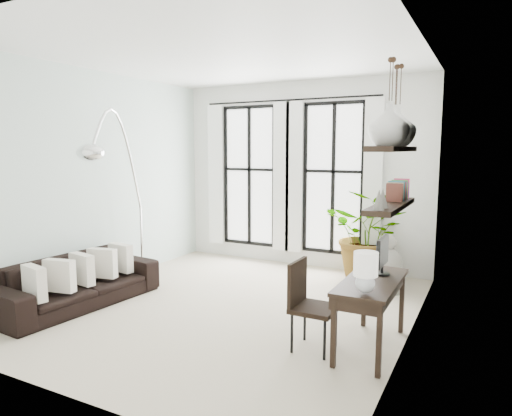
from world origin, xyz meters
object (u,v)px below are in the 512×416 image
Objects in this scene: buddha at (387,267)px; desk_chair at (307,299)px; arc_lamp at (117,152)px; plant at (370,234)px; desk at (370,285)px; sofa at (77,282)px.

desk_chair is at bearing -98.48° from buddha.
buddha is at bearing 27.56° from arc_lamp.
plant reaches higher than desk.
desk_chair is (-0.59, -0.22, -0.17)m from desk.
desk is at bearing 20.87° from desk_chair.
buddha is at bearing -54.07° from plant.
plant is 4.01m from arc_lamp.
sofa is at bearing -98.34° from arc_lamp.
arc_lamp is 4.17m from buddha.
sofa is 1.74× the size of desk.
desk_chair is 2.35m from buddha.
arc_lamp is at bearing 170.53° from desk_chair.
desk reaches higher than sofa.
buddha is at bearing 82.16° from desk_chair.
plant is 1.15× the size of desk.
buddha is at bearing 96.65° from desk.
desk_chair is (0.04, -2.85, -0.19)m from plant.
sofa is 3.78m from desk.
plant is 0.75m from buddha.
desk is 0.65m from desk_chair.
arc_lamp is at bearing 174.88° from desk.
desk reaches higher than buddha.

